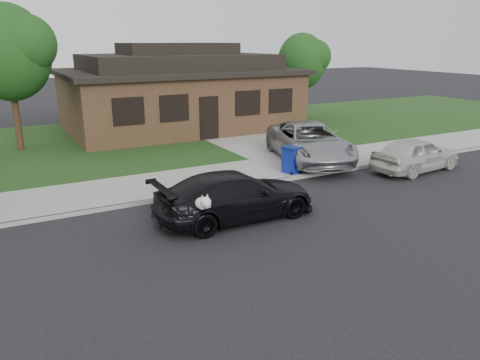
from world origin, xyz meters
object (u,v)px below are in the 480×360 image
sedan (235,196)px  recycling_bin (292,160)px  white_compact (416,154)px  minivan (309,142)px

sedan → recycling_bin: size_ratio=4.68×
white_compact → recycling_bin: bearing=64.4°
white_compact → minivan: bearing=39.6°
sedan → minivan: (5.61, 4.12, 0.22)m
white_compact → sedan: bearing=92.4°
minivan → recycling_bin: (-1.69, -1.23, -0.27)m
sedan → minivan: size_ratio=0.86×
sedan → white_compact: sedan is taller
sedan → white_compact: (8.55, 1.20, -0.02)m
minivan → white_compact: bearing=-27.1°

